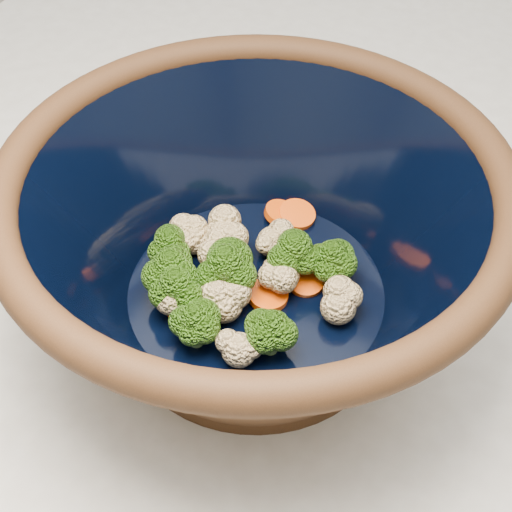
# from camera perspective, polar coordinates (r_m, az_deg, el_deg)

# --- Properties ---
(counter) EXTENTS (1.20, 1.20, 0.90)m
(counter) POSITION_cam_1_polar(r_m,az_deg,el_deg) (1.02, 5.00, -17.33)
(counter) COLOR beige
(counter) RESTS_ON ground
(mixing_bowl) EXTENTS (0.36, 0.36, 0.16)m
(mixing_bowl) POSITION_cam_1_polar(r_m,az_deg,el_deg) (0.52, 0.00, 1.17)
(mixing_bowl) COLOR black
(mixing_bowl) RESTS_ON counter
(vegetable_pile) EXTENTS (0.18, 0.19, 0.06)m
(vegetable_pile) POSITION_cam_1_polar(r_m,az_deg,el_deg) (0.54, -2.01, -1.32)
(vegetable_pile) COLOR #608442
(vegetable_pile) RESTS_ON mixing_bowl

